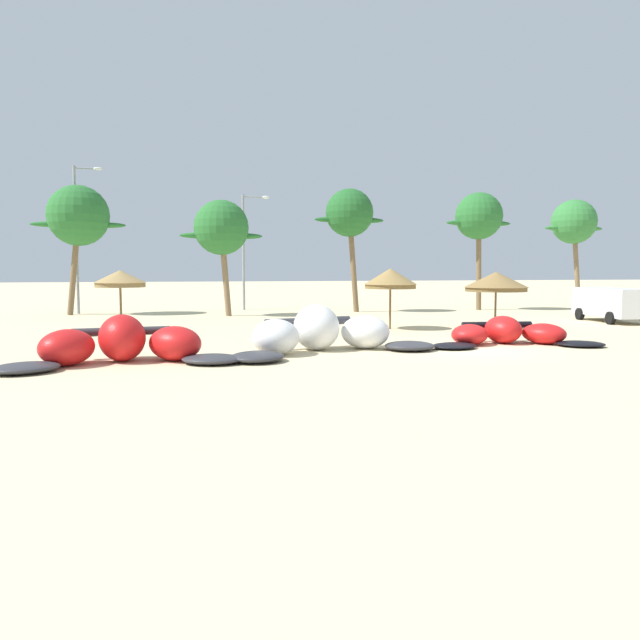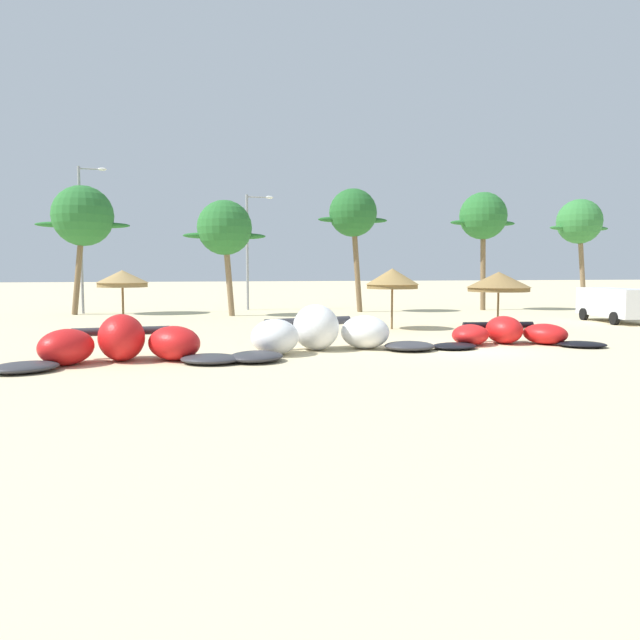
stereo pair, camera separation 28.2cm
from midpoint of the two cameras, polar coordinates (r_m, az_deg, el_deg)
The scene contains 15 objects.
ground_plane at distance 22.28m, azimuth 13.48°, elevation -2.72°, with size 260.00×260.00×0.00m, color beige.
kite_far_left at distance 19.51m, azimuth -18.54°, elevation -2.23°, with size 7.37×3.67×1.47m.
kite_left at distance 21.08m, azimuth -0.20°, elevation -1.31°, with size 7.78×4.60×1.63m.
kite_left_of_center at distance 24.16m, azimuth 16.90°, elevation -1.24°, with size 6.89×3.59×1.07m.
beach_umbrella_near_van at distance 28.60m, azimuth -18.61°, elevation 3.72°, with size 2.31×2.31×2.84m.
beach_umbrella_middle at distance 29.18m, azimuth 6.38°, elevation 3.92°, with size 2.56×2.56×2.92m.
beach_umbrella_near_palms at distance 31.16m, azimuth 16.03°, elevation 3.51°, with size 3.14×3.14×2.76m.
parked_van at distance 36.75m, azimuth 25.53°, elevation 1.55°, with size 2.70×5.18×1.84m.
palm_leftmost at distance 41.36m, azimuth -22.03°, elevation 9.05°, with size 5.70×3.80×8.15m.
palm_left at distance 37.86m, azimuth -9.50°, elevation 8.51°, with size 5.04×3.36×7.12m.
palm_left_of_gap at distance 41.09m, azimuth 2.61°, elevation 9.95°, with size 4.82×3.21×8.27m.
palm_center_left at distance 44.53m, azimuth 14.58°, elevation 9.36°, with size 4.96×3.31×8.29m.
palm_center_right at distance 50.90m, azimuth 22.70°, elevation 8.46°, with size 5.09×3.39×8.24m.
lamppost_west at distance 42.34m, azimuth -22.02°, elevation 7.72°, with size 1.81×0.24×9.50m.
lamppost_west_center at distance 43.45m, azimuth -7.19°, elevation 7.05°, with size 1.99×0.24×8.14m.
Camera 1 is at (-10.30, -19.59, 2.85)m, focal length 33.92 mm.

